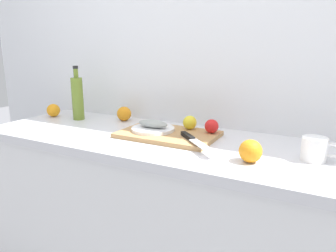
{
  "coord_description": "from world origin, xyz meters",
  "views": [
    {
      "loc": [
        0.56,
        -1.2,
        1.3
      ],
      "look_at": [
        -0.09,
        0.03,
        0.95
      ],
      "focal_mm": 33.48,
      "sensor_mm": 36.0,
      "label": 1
    }
  ],
  "objects_px": {
    "cutting_board": "(168,134)",
    "fish_fillet": "(153,124)",
    "coffee_mug_0": "(315,149)",
    "orange_0": "(251,151)",
    "white_plate": "(153,129)",
    "chef_knife": "(193,139)",
    "lemon_0": "(190,122)",
    "olive_oil_bottle": "(78,98)"
  },
  "relations": [
    {
      "from": "white_plate",
      "to": "chef_knife",
      "type": "relative_size",
      "value": 0.88
    },
    {
      "from": "cutting_board",
      "to": "fish_fillet",
      "type": "relative_size",
      "value": 2.91
    },
    {
      "from": "olive_oil_bottle",
      "to": "fish_fillet",
      "type": "bearing_deg",
      "value": -8.73
    },
    {
      "from": "orange_0",
      "to": "olive_oil_bottle",
      "type": "bearing_deg",
      "value": 167.05
    },
    {
      "from": "white_plate",
      "to": "lemon_0",
      "type": "relative_size",
      "value": 3.09
    },
    {
      "from": "cutting_board",
      "to": "orange_0",
      "type": "xyz_separation_m",
      "value": [
        0.42,
        -0.16,
        0.03
      ]
    },
    {
      "from": "cutting_board",
      "to": "olive_oil_bottle",
      "type": "bearing_deg",
      "value": 172.71
    },
    {
      "from": "cutting_board",
      "to": "white_plate",
      "type": "xyz_separation_m",
      "value": [
        -0.08,
        -0.0,
        0.02
      ]
    },
    {
      "from": "white_plate",
      "to": "chef_knife",
      "type": "bearing_deg",
      "value": -18.15
    },
    {
      "from": "olive_oil_bottle",
      "to": "orange_0",
      "type": "bearing_deg",
      "value": -12.95
    },
    {
      "from": "cutting_board",
      "to": "fish_fillet",
      "type": "xyz_separation_m",
      "value": [
        -0.08,
        -0.0,
        0.04
      ]
    },
    {
      "from": "chef_knife",
      "to": "coffee_mug_0",
      "type": "xyz_separation_m",
      "value": [
        0.46,
        0.04,
        0.01
      ]
    },
    {
      "from": "chef_knife",
      "to": "orange_0",
      "type": "bearing_deg",
      "value": 26.21
    },
    {
      "from": "white_plate",
      "to": "olive_oil_bottle",
      "type": "height_order",
      "value": "olive_oil_bottle"
    },
    {
      "from": "fish_fillet",
      "to": "chef_knife",
      "type": "xyz_separation_m",
      "value": [
        0.24,
        -0.08,
        -0.02
      ]
    },
    {
      "from": "olive_oil_bottle",
      "to": "orange_0",
      "type": "height_order",
      "value": "olive_oil_bottle"
    },
    {
      "from": "coffee_mug_0",
      "to": "orange_0",
      "type": "relative_size",
      "value": 1.56
    },
    {
      "from": "white_plate",
      "to": "lemon_0",
      "type": "bearing_deg",
      "value": 36.0
    },
    {
      "from": "white_plate",
      "to": "lemon_0",
      "type": "xyz_separation_m",
      "value": [
        0.14,
        0.1,
        0.03
      ]
    },
    {
      "from": "coffee_mug_0",
      "to": "orange_0",
      "type": "bearing_deg",
      "value": -148.94
    },
    {
      "from": "lemon_0",
      "to": "coffee_mug_0",
      "type": "xyz_separation_m",
      "value": [
        0.56,
        -0.14,
        -0.01
      ]
    },
    {
      "from": "coffee_mug_0",
      "to": "orange_0",
      "type": "xyz_separation_m",
      "value": [
        -0.2,
        -0.12,
        -0.0
      ]
    },
    {
      "from": "olive_oil_bottle",
      "to": "orange_0",
      "type": "distance_m",
      "value": 1.07
    },
    {
      "from": "cutting_board",
      "to": "lemon_0",
      "type": "xyz_separation_m",
      "value": [
        0.07,
        0.1,
        0.04
      ]
    },
    {
      "from": "cutting_board",
      "to": "chef_knife",
      "type": "xyz_separation_m",
      "value": [
        0.16,
        -0.08,
        0.02
      ]
    },
    {
      "from": "white_plate",
      "to": "coffee_mug_0",
      "type": "height_order",
      "value": "coffee_mug_0"
    },
    {
      "from": "cutting_board",
      "to": "orange_0",
      "type": "bearing_deg",
      "value": -20.9
    },
    {
      "from": "chef_knife",
      "to": "olive_oil_bottle",
      "type": "relative_size",
      "value": 0.76
    },
    {
      "from": "cutting_board",
      "to": "olive_oil_bottle",
      "type": "relative_size",
      "value": 1.46
    },
    {
      "from": "fish_fillet",
      "to": "olive_oil_bottle",
      "type": "height_order",
      "value": "olive_oil_bottle"
    },
    {
      "from": "white_plate",
      "to": "chef_knife",
      "type": "xyz_separation_m",
      "value": [
        0.24,
        -0.08,
        0.0
      ]
    },
    {
      "from": "lemon_0",
      "to": "coffee_mug_0",
      "type": "relative_size",
      "value": 0.51
    },
    {
      "from": "chef_knife",
      "to": "white_plate",
      "type": "bearing_deg",
      "value": -155.19
    },
    {
      "from": "olive_oil_bottle",
      "to": "coffee_mug_0",
      "type": "bearing_deg",
      "value": -5.38
    },
    {
      "from": "lemon_0",
      "to": "olive_oil_bottle",
      "type": "distance_m",
      "value": 0.69
    },
    {
      "from": "white_plate",
      "to": "coffee_mug_0",
      "type": "relative_size",
      "value": 1.57
    },
    {
      "from": "fish_fillet",
      "to": "chef_knife",
      "type": "distance_m",
      "value": 0.25
    },
    {
      "from": "lemon_0",
      "to": "orange_0",
      "type": "bearing_deg",
      "value": -36.35
    },
    {
      "from": "fish_fillet",
      "to": "olive_oil_bottle",
      "type": "xyz_separation_m",
      "value": [
        -0.54,
        0.08,
        0.07
      ]
    },
    {
      "from": "white_plate",
      "to": "lemon_0",
      "type": "height_order",
      "value": "lemon_0"
    },
    {
      "from": "cutting_board",
      "to": "chef_knife",
      "type": "bearing_deg",
      "value": -27.18
    },
    {
      "from": "cutting_board",
      "to": "coffee_mug_0",
      "type": "height_order",
      "value": "coffee_mug_0"
    }
  ]
}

